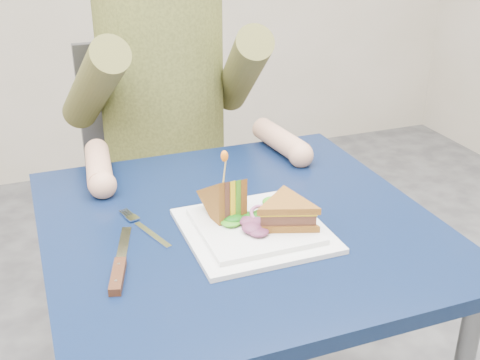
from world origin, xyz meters
name	(u,v)px	position (x,y,z in m)	size (l,w,h in m)	color
table	(239,254)	(0.00, 0.00, 0.65)	(0.75, 0.75, 0.73)	black
chair	(160,173)	(0.00, 0.69, 0.54)	(0.42, 0.40, 0.93)	#47474C
diner	(163,61)	(0.00, 0.57, 0.91)	(0.54, 0.59, 0.74)	#515527
plate	(254,228)	(0.01, -0.06, 0.74)	(0.26, 0.26, 0.02)	white
sandwich_flat	(287,213)	(0.07, -0.08, 0.78)	(0.17, 0.17, 0.05)	brown
sandwich_upright	(225,201)	(-0.03, -0.01, 0.78)	(0.08, 0.13, 0.12)	brown
fork	(145,229)	(-0.18, 0.03, 0.73)	(0.07, 0.18, 0.01)	silver
knife	(119,270)	(-0.25, -0.10, 0.74)	(0.08, 0.22, 0.02)	silver
toothpick	(225,170)	(-0.03, -0.01, 0.85)	(0.00, 0.00, 0.06)	tan
toothpick_frill	(224,156)	(-0.03, -0.01, 0.88)	(0.01, 0.01, 0.02)	orange
lettuce_spill	(255,216)	(0.02, -0.05, 0.76)	(0.15, 0.13, 0.02)	#337A14
onion_ring	(261,214)	(0.03, -0.05, 0.77)	(0.04, 0.04, 0.01)	#9E4C7A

